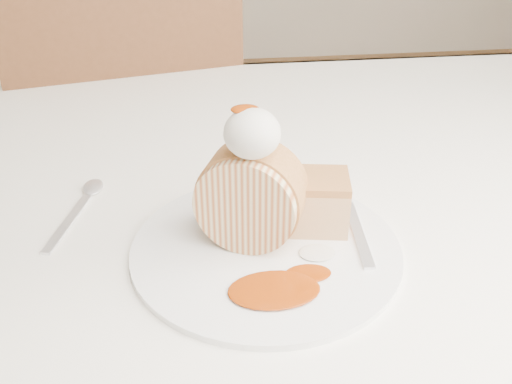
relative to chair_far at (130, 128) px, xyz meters
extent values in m
cube|color=white|center=(0.21, -0.53, 0.15)|extent=(1.40, 0.90, 0.04)
cube|color=white|center=(0.21, -0.08, 0.03)|extent=(1.40, 0.01, 0.28)
cylinder|color=brown|center=(0.83, -0.16, -0.22)|extent=(0.06, 0.06, 0.71)
cube|color=brown|center=(-0.02, 0.09, -0.09)|extent=(0.57, 0.57, 0.05)
cube|color=brown|center=(0.02, -0.12, 0.18)|extent=(0.48, 0.14, 0.50)
cylinder|color=brown|center=(0.14, 0.34, -0.34)|extent=(0.04, 0.04, 0.47)
cylinder|color=brown|center=(-0.26, 0.25, -0.34)|extent=(0.04, 0.04, 0.47)
cylinder|color=brown|center=(0.22, -0.06, -0.34)|extent=(0.04, 0.04, 0.47)
cylinder|color=brown|center=(-0.18, -0.15, -0.34)|extent=(0.04, 0.04, 0.47)
cylinder|color=brown|center=(0.82, -0.11, -0.36)|extent=(0.04, 0.04, 0.44)
cylinder|color=white|center=(0.22, -0.74, 0.18)|extent=(0.35, 0.35, 0.01)
cylinder|color=beige|center=(0.21, -0.73, 0.24)|extent=(0.13, 0.10, 0.11)
cube|color=#B06E42|center=(0.29, -0.71, 0.21)|extent=(0.08, 0.07, 0.06)
ellipsoid|color=silver|center=(0.21, -0.74, 0.32)|extent=(0.06, 0.06, 0.05)
ellipsoid|color=#8A2F05|center=(0.20, -0.73, 0.35)|extent=(0.03, 0.02, 0.01)
cube|color=silver|center=(0.33, -0.74, 0.18)|extent=(0.04, 0.18, 0.00)
cube|color=silver|center=(-0.01, -0.66, 0.17)|extent=(0.06, 0.16, 0.00)
camera|label=1|loc=(0.15, -1.26, 0.56)|focal=40.00mm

